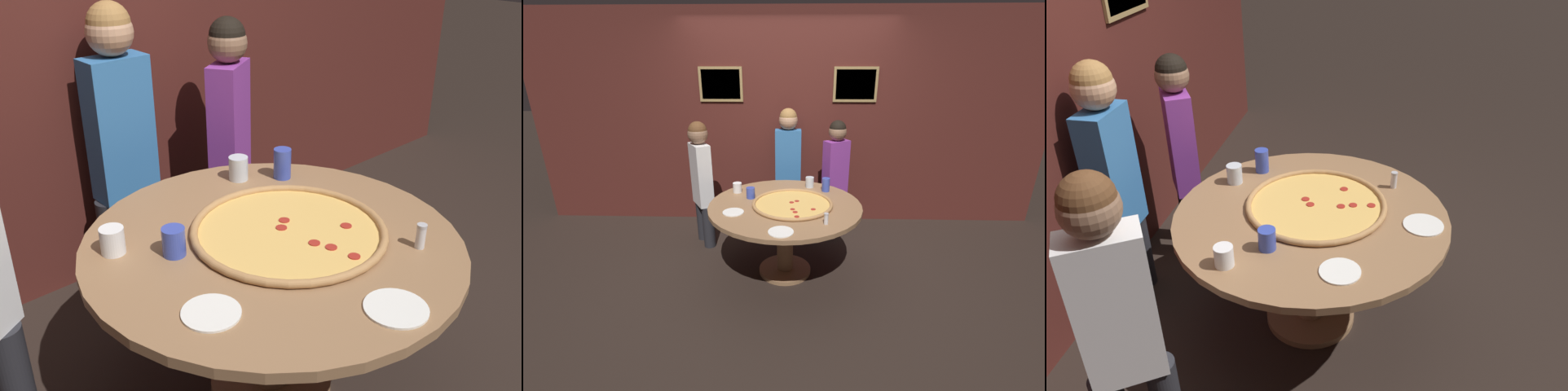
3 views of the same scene
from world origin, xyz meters
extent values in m
plane|color=black|center=(0.00, 0.00, 0.00)|extent=(24.00, 24.00, 0.00)
cube|color=#4C1E19|center=(0.00, 1.32, 1.30)|extent=(6.40, 0.06, 2.60)
cylinder|color=#936B47|center=(0.00, 0.00, 0.72)|extent=(1.45, 1.45, 0.04)
cylinder|color=#936B47|center=(0.00, 0.00, 0.35)|extent=(0.16, 0.16, 0.70)
cylinder|color=#936B47|center=(0.00, 0.00, 0.02)|extent=(0.52, 0.52, 0.04)
cylinder|color=#EAB75B|center=(0.07, -0.02, 0.75)|extent=(0.72, 0.72, 0.01)
torus|color=#B27F4C|center=(0.07, -0.02, 0.76)|extent=(0.76, 0.76, 0.03)
cylinder|color=#A8281E|center=(0.06, 0.01, 0.75)|extent=(0.04, 0.04, 0.00)
cylinder|color=#A8281E|center=(0.11, 0.05, 0.75)|extent=(0.04, 0.04, 0.00)
cylinder|color=#A8281E|center=(0.26, -0.15, 0.75)|extent=(0.04, 0.04, 0.00)
cylinder|color=#A8281E|center=(0.10, -0.21, 0.75)|extent=(0.04, 0.04, 0.00)
cylinder|color=#A8281E|center=(0.11, -0.31, 0.75)|extent=(0.04, 0.04, 0.00)
cylinder|color=#A8281E|center=(0.07, -0.15, 0.75)|extent=(0.04, 0.04, 0.00)
cylinder|color=#384CB7|center=(-0.34, 0.15, 0.79)|extent=(0.09, 0.09, 0.11)
cylinder|color=white|center=(-0.50, 0.31, 0.79)|extent=(0.09, 0.09, 0.10)
cylinder|color=#384CB7|center=(0.41, 0.37, 0.81)|extent=(0.08, 0.08, 0.14)
cylinder|color=silver|center=(0.25, 0.49, 0.80)|extent=(0.09, 0.09, 0.11)
cylinder|color=white|center=(-0.02, -0.58, 0.74)|extent=(0.21, 0.21, 0.01)
cylinder|color=white|center=(-0.46, -0.21, 0.74)|extent=(0.19, 0.19, 0.01)
cylinder|color=silver|center=(0.35, -0.42, 0.78)|extent=(0.04, 0.04, 0.08)
cylinder|color=#B7B7BC|center=(0.35, -0.42, 0.83)|extent=(0.04, 0.04, 0.01)
cylinder|color=#232328|center=(0.13, 1.11, 0.26)|extent=(0.14, 0.14, 0.52)
cylinder|color=#232328|center=(-0.11, 1.11, 0.26)|extent=(0.14, 0.14, 0.52)
cube|color=#3370B2|center=(0.01, 1.11, 0.88)|extent=(0.31, 0.17, 0.72)
sphere|color=tan|center=(0.01, 1.11, 1.35)|extent=(0.22, 0.22, 0.22)
sphere|color=#9E703D|center=(0.01, 1.11, 1.39)|extent=(0.21, 0.21, 0.21)
cylinder|color=#232328|center=(-0.88, 0.50, 0.25)|extent=(0.18, 0.18, 0.49)
cylinder|color=#232328|center=(0.67, 1.00, 0.24)|extent=(0.18, 0.18, 0.48)
cylinder|color=#232328|center=(0.49, 0.89, 0.24)|extent=(0.18, 0.18, 0.48)
cube|color=purple|center=(0.58, 0.95, 0.81)|extent=(0.32, 0.28, 0.67)
sphere|color=#8C664C|center=(0.58, 0.95, 1.25)|extent=(0.21, 0.21, 0.21)
sphere|color=black|center=(0.58, 0.95, 1.29)|extent=(0.19, 0.19, 0.19)
camera|label=1|loc=(-1.32, -1.38, 1.86)|focal=40.00mm
camera|label=2|loc=(0.08, -3.05, 2.01)|focal=24.00mm
camera|label=3|loc=(-2.23, -0.37, 2.19)|focal=35.00mm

